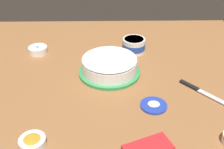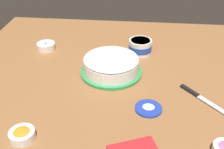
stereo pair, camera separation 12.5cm
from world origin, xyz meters
name	(u,v)px [view 1 (the left image)]	position (x,y,z in m)	size (l,w,h in m)	color
ground_plane	(113,85)	(0.00, 0.00, 0.00)	(1.54, 1.54, 0.00)	#936038
frosted_cake	(109,65)	(0.02, -0.10, 0.04)	(0.29, 0.29, 0.09)	#339351
frosting_tub	(134,45)	(-0.12, -0.32, 0.04)	(0.12, 0.12, 0.08)	white
frosting_tub_lid	(154,105)	(-0.16, 0.15, 0.01)	(0.11, 0.11, 0.02)	#233DAD
spreading_knife	(199,90)	(-0.37, 0.05, 0.01)	(0.17, 0.19, 0.01)	silver
sprinkle_bowl_orange	(33,142)	(0.28, 0.35, 0.02)	(0.09, 0.09, 0.04)	white
sprinkle_bowl_blue	(38,50)	(0.40, -0.32, 0.02)	(0.10, 0.10, 0.04)	white
candy_box_lower	(148,149)	(-0.11, 0.39, 0.01)	(0.16, 0.08, 0.02)	red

